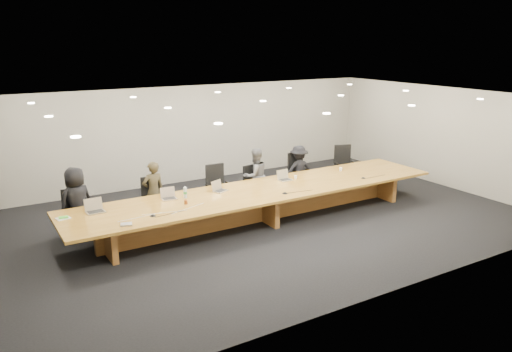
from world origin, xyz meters
The scene contains 27 objects.
ground centered at (0.00, 0.00, 0.00)m, with size 12.00×12.00×0.00m, color black.
back_wall centered at (0.00, 4.00, 1.40)m, with size 12.00×0.02×2.80m, color beige.
conference_table centered at (0.00, 0.00, 0.52)m, with size 9.00×1.80×0.75m.
chair_far_left centered at (-3.91, 1.23, 0.52)m, with size 0.53×0.53×1.03m, color black, non-canonical shape.
chair_left centered at (-2.20, 1.16, 0.53)m, with size 0.54×0.54×1.07m, color black, non-canonical shape.
chair_mid_left centered at (-0.51, 1.22, 0.57)m, with size 0.58×0.58×1.13m, color black, non-canonical shape.
chair_mid_right centered at (0.49, 1.18, 0.50)m, with size 0.51×0.51×1.00m, color black, non-canonical shape.
chair_right centered at (1.91, 1.16, 0.59)m, with size 0.60×0.60×1.17m, color black, non-canonical shape.
chair_far_right centered at (3.58, 1.30, 0.58)m, with size 0.59×0.59×1.16m, color black, non-canonical shape.
person_a centered at (-3.87, 1.19, 0.76)m, with size 0.74×0.48×1.52m, color black.
person_b centered at (-2.16, 1.26, 0.71)m, with size 0.52×0.34×1.42m, color #2F291A.
person_c centered at (0.52, 1.21, 0.71)m, with size 0.69×0.54×1.43m, color #545457.
person_d centered at (1.89, 1.23, 0.67)m, with size 0.87×0.50×1.35m, color black.
laptop_a centered at (-3.67, 0.37, 0.89)m, with size 0.35×0.26×0.28m, color tan, non-canonical shape.
laptop_b centered at (-2.10, 0.43, 0.87)m, with size 0.32×0.23×0.25m, color #C6B097, non-canonical shape.
laptop_c centered at (-0.89, 0.37, 0.87)m, with size 0.32×0.23×0.25m, color #BCAC8F, non-canonical shape.
laptop_d centered at (0.88, 0.37, 0.88)m, with size 0.33×0.24×0.26m, color #C2B794, non-canonical shape.
water_bottle centered at (-1.77, 0.33, 0.87)m, with size 0.07×0.07×0.24m, color #AEBEB9.
amber_mug centered at (-1.93, -0.07, 0.79)m, with size 0.07×0.07×0.09m, color brown.
paper_cup_near centered at (1.17, 0.36, 0.79)m, with size 0.07×0.07×0.08m, color silver.
paper_cup_far centered at (2.63, 0.38, 0.80)m, with size 0.08×0.08×0.09m, color white.
notepad centered at (-4.30, 0.33, 0.76)m, with size 0.25×0.20×0.01m, color silver.
lime_gadget centered at (-4.29, 0.32, 0.78)m, with size 0.17×0.10×0.03m, color green.
av_box centered at (-3.36, -0.64, 0.77)m, with size 0.21×0.16×0.03m, color #A0A0A4.
mic_left centered at (-2.77, -0.42, 0.77)m, with size 0.13×0.13×0.03m, color black.
mic_center centered at (0.26, -0.52, 0.77)m, with size 0.13×0.13×0.03m, color black.
mic_right centered at (2.64, -0.47, 0.76)m, with size 0.11×0.11×0.03m, color black.
Camera 1 is at (-5.74, -9.29, 4.07)m, focal length 35.00 mm.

